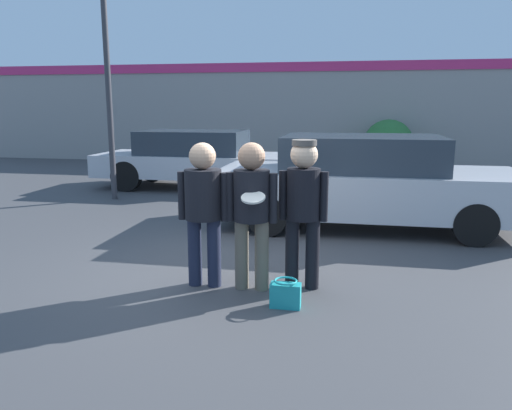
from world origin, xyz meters
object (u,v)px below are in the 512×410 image
object	(u,v)px
parked_car_far	(196,159)
shrub	(388,144)
person_middle_with_frisbee	(252,204)
person_left	(203,202)
person_right	(303,201)
street_lamp	(117,30)
parked_car_near	(365,182)
handbag	(285,294)

from	to	relation	value
parked_car_far	shrub	size ratio (longest dim) A/B	3.08
shrub	person_middle_with_frisbee	bearing A→B (deg)	-101.01
person_middle_with_frisbee	parked_car_far	xyz separation A→B (m)	(-2.64, 6.39, -0.24)
parked_car_far	shrub	xyz separation A→B (m)	(4.76, 4.50, 0.06)
parked_car_far	shrub	distance (m)	6.55
person_middle_with_frisbee	parked_car_far	bearing A→B (deg)	112.45
person_middle_with_frisbee	shrub	distance (m)	11.09
person_left	person_right	bearing A→B (deg)	7.27
person_middle_with_frisbee	person_right	size ratio (longest dim) A/B	0.99
street_lamp	person_right	bearing A→B (deg)	-47.10
parked_car_near	street_lamp	world-z (taller)	street_lamp
handbag	person_left	bearing A→B (deg)	154.96
person_right	parked_car_near	distance (m)	3.08
street_lamp	handbag	world-z (taller)	street_lamp
person_left	parked_car_near	bearing A→B (deg)	60.25
street_lamp	shrub	size ratio (longest dim) A/B	3.61
person_left	parked_car_near	distance (m)	3.61
parked_car_near	handbag	xyz separation A→B (m)	(-0.83, -3.57, -0.61)
person_left	shrub	size ratio (longest dim) A/B	1.03
person_left	handbag	xyz separation A→B (m)	(0.96, -0.45, -0.80)
person_middle_with_frisbee	handbag	bearing A→B (deg)	-45.87
person_right	parked_car_far	xyz separation A→B (m)	(-3.17, 6.25, -0.26)
person_middle_with_frisbee	handbag	distance (m)	1.01
person_middle_with_frisbee	shrub	xyz separation A→B (m)	(2.12, 10.89, -0.18)
person_left	parked_car_near	world-z (taller)	person_left
parked_car_far	handbag	distance (m)	7.51
person_right	shrub	world-z (taller)	person_right
person_middle_with_frisbee	person_right	world-z (taller)	person_right
street_lamp	handbag	bearing A→B (deg)	-51.25
person_left	handbag	world-z (taller)	person_left
person_left	parked_car_far	world-z (taller)	person_left
street_lamp	handbag	size ratio (longest dim) A/B	18.50
street_lamp	handbag	xyz separation A→B (m)	(4.09, -5.09, -3.30)
person_middle_with_frisbee	street_lamp	xyz separation A→B (m)	(-3.66, 4.65, 2.50)
person_right	person_middle_with_frisbee	bearing A→B (deg)	-164.92
parked_car_far	handbag	size ratio (longest dim) A/B	15.79
person_middle_with_frisbee	parked_car_far	size ratio (longest dim) A/B	0.34
parked_car_near	shrub	size ratio (longest dim) A/B	3.12
person_left	street_lamp	world-z (taller)	street_lamp
person_right	parked_car_near	size ratio (longest dim) A/B	0.34
person_middle_with_frisbee	handbag	xyz separation A→B (m)	(0.43, -0.44, -0.81)
parked_car_far	person_middle_with_frisbee	bearing A→B (deg)	-67.55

